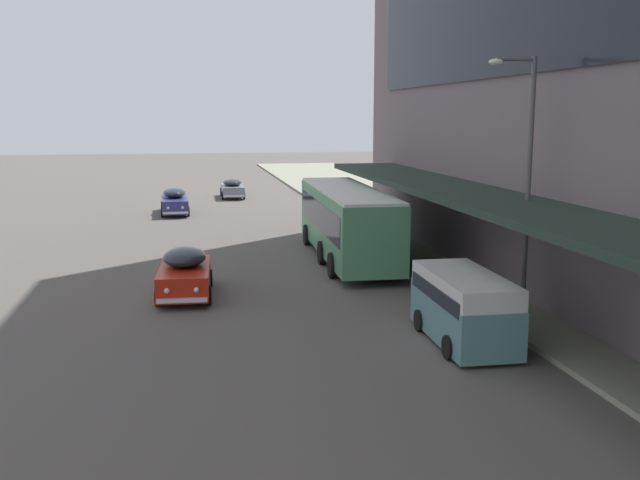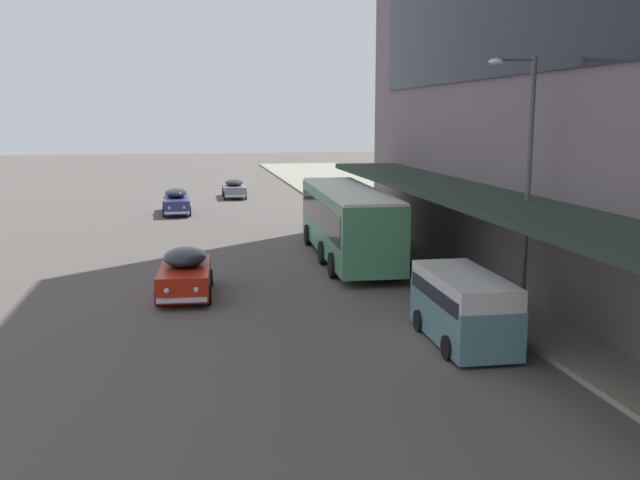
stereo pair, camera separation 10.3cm
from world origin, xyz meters
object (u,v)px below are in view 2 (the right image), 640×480
Objects in this scene: sedan_lead_near at (234,188)px; vw_van at (462,304)px; sedan_lead_mid at (185,273)px; street_lamp at (524,170)px; sedan_second_mid at (176,201)px; transit_bus_kerbside_front at (348,219)px.

sedan_lead_near is 0.96× the size of vw_van.
sedan_lead_mid reaches higher than sedan_lead_near.
sedan_second_mid is at bearing 111.89° from street_lamp.
transit_bus_kerbside_front is 25.17m from sedan_lead_near.
transit_bus_kerbside_front is 1.45× the size of street_lamp.
transit_bus_kerbside_front is 2.57× the size of sedan_lead_near.
sedan_lead_near is at bearing 97.63° from transit_bus_kerbside_front.
sedan_second_mid is 29.62m from vw_van.
street_lamp reaches higher than sedan_lead_near.
street_lamp is (2.54, 1.77, 3.54)m from vw_van.
sedan_lead_near is 37.01m from vw_van.
sedan_lead_near is at bearing 96.09° from vw_van.
vw_van is 0.59× the size of street_lamp.
sedan_lead_near is 30.31m from sedan_lead_mid.
vw_van reaches higher than sedan_lead_near.
street_lamp reaches higher than vw_van.
street_lamp is (6.47, -35.02, 3.91)m from sedan_lead_near.
sedan_lead_mid is 0.95× the size of vw_van.
street_lamp is (3.13, -10.10, 2.83)m from transit_bus_kerbside_front.
sedan_lead_mid is at bearing -143.57° from transit_bus_kerbside_front.
sedan_second_mid reaches higher than sedan_lead_near.
sedan_lead_near is 0.88× the size of sedan_second_mid.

